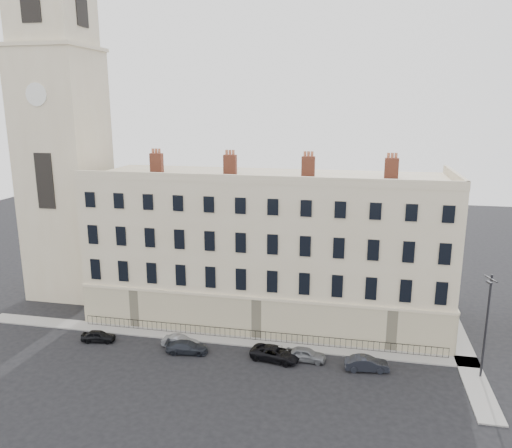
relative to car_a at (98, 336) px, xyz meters
The scene contains 13 objects.
ground 20.74m from the car_a, ahead, with size 160.00×160.00×0.00m, color black.
terrace 18.88m from the car_a, 33.47° to the left, with size 36.22×12.22×17.00m.
church_tower 23.53m from the car_a, 128.72° to the left, with size 8.00×8.13×44.00m.
pavement_terrace 10.96m from the car_a, 14.35° to the left, with size 48.00×2.00×0.12m, color gray.
pavement_east_return 34.10m from the car_a, ahead, with size 2.00×24.00×0.12m, color gray.
railings 14.94m from the car_a, 12.04° to the left, with size 35.00×0.04×0.96m.
car_a is the anchor object (origin of this frame).
car_b 8.06m from the car_a, ahead, with size 1.17×3.37×1.11m, color slate.
car_c 9.03m from the car_a, ahead, with size 1.55×3.82×1.11m, color #21252D.
car_d 17.07m from the car_a, ahead, with size 2.03×4.40×1.22m, color black.
car_e 19.73m from the car_a, ahead, with size 1.42×3.53×1.20m, color slate.
car_f 24.95m from the car_a, ahead, with size 1.30×3.71×1.22m, color black.
streetlamp 34.42m from the car_a, ahead, with size 0.81×1.87×8.97m.
Camera 1 is at (2.85, -37.43, 21.93)m, focal length 35.00 mm.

